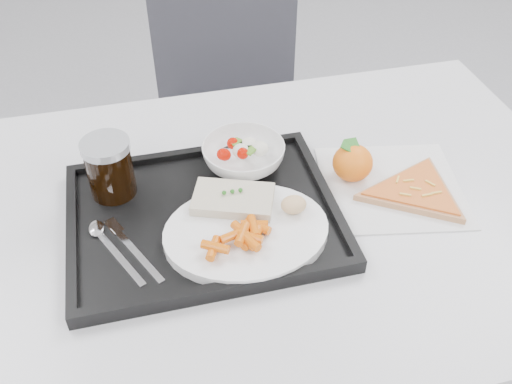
# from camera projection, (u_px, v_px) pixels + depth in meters

# --- Properties ---
(table) EXTENTS (1.20, 0.80, 0.75)m
(table) POSITION_uv_depth(u_px,v_px,m) (261.00, 235.00, 1.05)
(table) COLOR silver
(table) RESTS_ON ground
(chair) EXTENTS (0.51, 0.51, 0.93)m
(chair) POSITION_uv_depth(u_px,v_px,m) (233.00, 96.00, 1.67)
(chair) COLOR #34343B
(chair) RESTS_ON ground
(tray) EXTENTS (0.45, 0.35, 0.03)m
(tray) POSITION_uv_depth(u_px,v_px,m) (204.00, 217.00, 0.97)
(tray) COLOR black
(tray) RESTS_ON table
(dinner_plate) EXTENTS (0.27, 0.27, 0.02)m
(dinner_plate) POSITION_uv_depth(u_px,v_px,m) (246.00, 232.00, 0.92)
(dinner_plate) COLOR white
(dinner_plate) RESTS_ON tray
(fish_fillet) EXTENTS (0.15, 0.12, 0.03)m
(fish_fillet) POSITION_uv_depth(u_px,v_px,m) (233.00, 199.00, 0.96)
(fish_fillet) COLOR beige
(fish_fillet) RESTS_ON dinner_plate
(bread_roll) EXTENTS (0.05, 0.04, 0.03)m
(bread_roll) POSITION_uv_depth(u_px,v_px,m) (294.00, 205.00, 0.94)
(bread_roll) COLOR #EFCC89
(bread_roll) RESTS_ON dinner_plate
(salad_bowl) EXTENTS (0.15, 0.15, 0.05)m
(salad_bowl) POSITION_uv_depth(u_px,v_px,m) (244.00, 156.00, 1.05)
(salad_bowl) COLOR white
(salad_bowl) RESTS_ON tray
(cola_glass) EXTENTS (0.08, 0.08, 0.11)m
(cola_glass) POSITION_uv_depth(u_px,v_px,m) (109.00, 167.00, 0.97)
(cola_glass) COLOR black
(cola_glass) RESTS_ON tray
(cutlery) EXTENTS (0.12, 0.16, 0.01)m
(cutlery) POSITION_uv_depth(u_px,v_px,m) (116.00, 243.00, 0.91)
(cutlery) COLOR silver
(cutlery) RESTS_ON tray
(napkin) EXTENTS (0.29, 0.28, 0.00)m
(napkin) POSITION_uv_depth(u_px,v_px,m) (391.00, 186.00, 1.04)
(napkin) COLOR silver
(napkin) RESTS_ON table
(tangerine) EXTENTS (0.10, 0.10, 0.07)m
(tangerine) POSITION_uv_depth(u_px,v_px,m) (353.00, 163.00, 1.04)
(tangerine) COLOR orange
(tangerine) RESTS_ON napkin
(pizza_slice) EXTENTS (0.25, 0.25, 0.02)m
(pizza_slice) POSITION_uv_depth(u_px,v_px,m) (416.00, 191.00, 1.02)
(pizza_slice) COLOR tan
(pizza_slice) RESTS_ON napkin
(carrot_pile) EXTENTS (0.12, 0.08, 0.02)m
(carrot_pile) POSITION_uv_depth(u_px,v_px,m) (243.00, 235.00, 0.89)
(carrot_pile) COLOR #D75B0B
(carrot_pile) RESTS_ON dinner_plate
(salad_contents) EXTENTS (0.10, 0.06, 0.03)m
(salad_contents) POSITION_uv_depth(u_px,v_px,m) (243.00, 149.00, 1.05)
(salad_contents) COLOR #B10D00
(salad_contents) RESTS_ON salad_bowl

